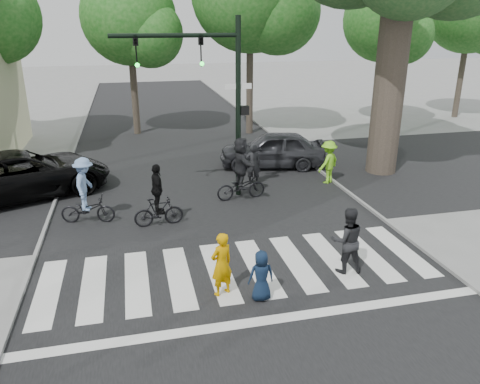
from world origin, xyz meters
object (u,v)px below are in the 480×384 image
Objects in this scene: traffic_signal at (213,84)px; cyclist_mid at (158,201)px; cyclist_left at (86,195)px; car_grey at (273,149)px; cyclist_right at (241,172)px; pedestrian_adult at (347,240)px; pedestrian_child at (261,276)px; pedestrian_woman at (222,264)px; car_suv at (23,174)px.

traffic_signal reaches higher than cyclist_mid.
cyclist_left reaches higher than car_grey.
cyclist_right is 4.08m from car_grey.
traffic_signal reaches higher than car_grey.
cyclist_left is 1.07× the size of cyclist_mid.
pedestrian_adult is 5.73m from cyclist_mid.
pedestrian_child is at bearing -5.36° from car_grey.
cyclist_left is (-6.35, 4.57, 0.05)m from pedestrian_adult.
cyclist_right reaches higher than cyclist_left.
cyclist_mid reaches higher than car_grey.
cyclist_left is at bearing -162.64° from traffic_signal.
cyclist_right is (1.82, 5.74, 0.22)m from pedestrian_woman.
pedestrian_woman is 3.18m from pedestrian_adult.
cyclist_right reaches higher than pedestrian_woman.
pedestrian_adult is (2.36, 0.72, 0.25)m from pedestrian_child.
pedestrian_child is (0.80, -0.41, -0.17)m from pedestrian_woman.
cyclist_mid is 5.69m from car_suv.
pedestrian_adult is 0.77× the size of cyclist_right.
car_suv is at bearing -52.63° from pedestrian_child.
traffic_signal is 3.08m from cyclist_right.
pedestrian_adult is (3.16, 0.32, 0.08)m from pedestrian_woman.
traffic_signal is at bearing -62.40° from pedestrian_adult.
cyclist_left is at bearing 160.63° from cyclist_mid.
pedestrian_woman is 0.34× the size of car_grey.
car_grey is at bearing 30.75° from cyclist_left.
pedestrian_adult is at bearing -69.66° from traffic_signal.
pedestrian_child is (-0.18, -6.59, -3.31)m from traffic_signal.
pedestrian_child is 0.61× the size of cyclist_mid.
pedestrian_adult is 7.82m from cyclist_left.
pedestrian_woman reaches higher than pedestrian_child.
pedestrian_child is 0.70× the size of pedestrian_adult.
cyclist_left is 0.47× the size of car_grey.
pedestrian_woman is at bearing -167.45° from car_suv.
car_suv is (-2.30, 2.89, -0.08)m from cyclist_left.
cyclist_mid is 0.33× the size of car_suv.
pedestrian_woman is 9.51m from car_suv.
car_grey is (3.03, 2.98, -3.15)m from traffic_signal.
car_suv is at bearing -68.42° from car_grey.
pedestrian_woman is 0.69× the size of cyclist_right.
pedestrian_woman is at bearing -107.60° from cyclist_right.
cyclist_left reaches higher than pedestrian_child.
cyclist_mid is (-4.26, 3.83, -0.05)m from pedestrian_adult.
cyclist_mid is 7.17m from car_grey.
cyclist_right is at bearing 9.74° from cyclist_left.
cyclist_mid is at bearing -135.66° from traffic_signal.
cyclist_right reaches higher than car_grey.
car_grey is (7.21, 4.29, -0.14)m from cyclist_left.
traffic_signal is 5.31m from cyclist_left.
pedestrian_adult is at bearing -76.11° from cyclist_right.
cyclist_left is (-4.18, -1.31, -3.01)m from traffic_signal.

